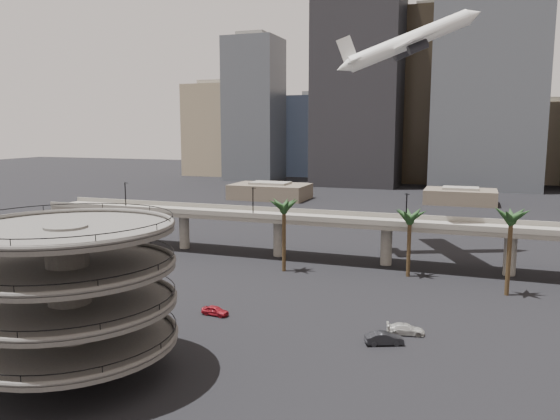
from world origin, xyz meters
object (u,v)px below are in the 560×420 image
(overpass, at_px, (331,224))
(car_b, at_px, (384,338))
(car_a, at_px, (215,311))
(airborne_jet, at_px, (408,42))
(parking_ramp, at_px, (69,286))
(car_c, at_px, (406,329))

(overpass, relative_size, car_b, 27.73)
(car_b, bearing_deg, car_a, 61.12)
(car_a, bearing_deg, airborne_jet, -16.00)
(parking_ramp, distance_m, airborne_jet, 82.23)
(airborne_jet, height_order, car_b, airborne_jet)
(car_a, bearing_deg, parking_ramp, 171.17)
(parking_ramp, bearing_deg, car_c, 36.61)
(car_b, bearing_deg, overpass, 0.27)
(car_a, relative_size, car_c, 0.83)
(airborne_jet, distance_m, car_c, 63.69)
(car_a, height_order, car_b, car_b)
(airborne_jet, bearing_deg, overpass, -160.34)
(parking_ramp, height_order, car_c, parking_ramp)
(overpass, xyz_separation_m, car_b, (16.93, -39.51, -6.57))
(car_a, bearing_deg, overpass, -5.03)
(car_a, bearing_deg, car_c, -80.21)
(car_c, bearing_deg, parking_ramp, 116.20)
(parking_ramp, xyz_separation_m, airborne_jet, (25.46, 70.71, 33.39))
(overpass, relative_size, car_a, 32.76)
(parking_ramp, bearing_deg, car_b, 33.06)
(airborne_jet, bearing_deg, car_b, -108.58)
(airborne_jet, relative_size, car_c, 6.07)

